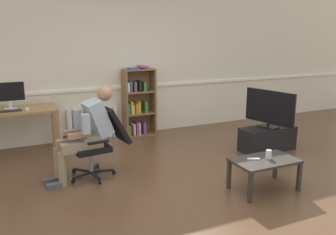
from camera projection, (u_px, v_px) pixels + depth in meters
The scene contains 15 objects.
ground_plane at pixel (185, 185), 4.56m from camera, with size 18.00×18.00×0.00m, color brown.
back_wall at pixel (120, 64), 6.58m from camera, with size 12.00×0.13×2.70m.
computer_desk at pixel (11, 116), 5.50m from camera, with size 1.39×0.67×0.76m.
imac_monitor at pixel (9, 93), 5.49m from camera, with size 0.48×0.14×0.43m.
keyboard at pixel (9, 111), 5.34m from camera, with size 0.37×0.12×0.02m, color black.
computer_mouse at pixel (27, 109), 5.46m from camera, with size 0.06×0.10×0.03m, color white.
bookshelf at pixel (138, 104), 6.67m from camera, with size 0.60×0.29×1.32m.
radiator at pixel (93, 124), 6.49m from camera, with size 0.92×0.08×0.59m.
office_chair at pixel (102, 138), 4.80m from camera, with size 0.85×0.63×0.95m.
person_seated at pixel (87, 131), 4.66m from camera, with size 0.97×0.42×1.23m.
tv_stand at pixel (267, 139), 5.89m from camera, with size 0.95×0.37×0.40m.
tv_screen at pixel (269, 108), 5.77m from camera, with size 0.27×0.91×0.62m.
coffee_table at pixel (265, 163), 4.35m from camera, with size 0.81×0.49×0.40m.
drinking_glass at pixel (269, 154), 4.36m from camera, with size 0.07×0.07×0.11m, color silver.
spare_remote at pixel (253, 159), 4.33m from camera, with size 0.04×0.15×0.02m, color white.
Camera 1 is at (-1.99, -3.74, 1.91)m, focal length 37.64 mm.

